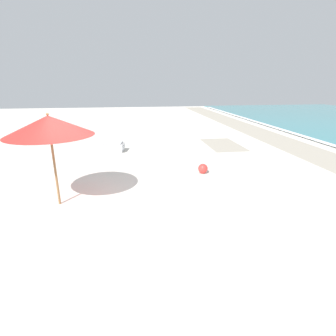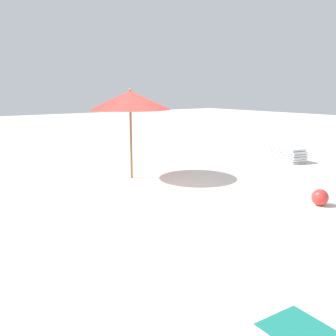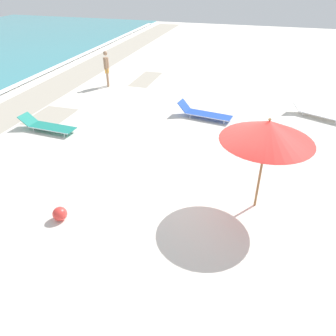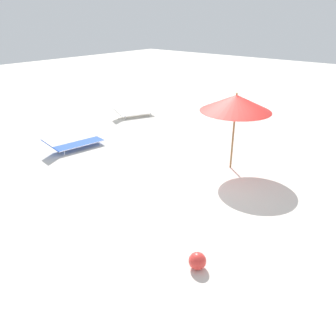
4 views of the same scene
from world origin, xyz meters
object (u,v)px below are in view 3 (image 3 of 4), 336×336
object	(u,v)px
sun_lounger_beside_umbrella	(47,126)
sun_lounger_near_water_left	(316,112)
beach_ball	(60,214)
beach_umbrella	(268,131)
sun_lounger_under_umbrella	(204,113)
beachgoer_wading_adult	(107,67)

from	to	relation	value
sun_lounger_beside_umbrella	sun_lounger_near_water_left	size ratio (longest dim) A/B	1.06
sun_lounger_beside_umbrella	beach_ball	world-z (taller)	sun_lounger_beside_umbrella
sun_lounger_near_water_left	beach_ball	xyz separation A→B (m)	(-8.67, 6.66, -0.04)
beach_umbrella	sun_lounger_beside_umbrella	xyz separation A→B (m)	(2.46, 7.87, -1.95)
beach_umbrella	sun_lounger_near_water_left	world-z (taller)	beach_umbrella
sun_lounger_beside_umbrella	sun_lounger_near_water_left	world-z (taller)	sun_lounger_near_water_left
beach_umbrella	sun_lounger_beside_umbrella	distance (m)	8.48
sun_lounger_under_umbrella	beach_ball	xyz separation A→B (m)	(-7.24, 2.22, -0.04)
sun_lounger_near_water_left	beachgoer_wading_adult	bearing A→B (deg)	106.29
beach_umbrella	sun_lounger_beside_umbrella	size ratio (longest dim) A/B	1.10
beachgoer_wading_adult	beach_ball	size ratio (longest dim) A/B	4.94
sun_lounger_under_umbrella	beach_ball	bearing A→B (deg)	172.28
beach_umbrella	sun_lounger_near_water_left	xyz separation A→B (m)	(6.75, -2.05, -1.94)
beach_umbrella	sun_lounger_beside_umbrella	world-z (taller)	beach_umbrella
sun_lounger_under_umbrella	sun_lounger_near_water_left	world-z (taller)	sun_lounger_under_umbrella
sun_lounger_under_umbrella	beachgoer_wading_adult	world-z (taller)	beachgoer_wading_adult
sun_lounger_under_umbrella	sun_lounger_near_water_left	xyz separation A→B (m)	(1.43, -4.44, 0.00)
sun_lounger_under_umbrella	beach_umbrella	bearing A→B (deg)	-146.47
sun_lounger_beside_umbrella	beachgoer_wading_adult	bearing A→B (deg)	4.88
sun_lounger_near_water_left	beachgoer_wading_adult	xyz separation A→B (m)	(1.27, 10.00, 0.78)
beach_umbrella	sun_lounger_under_umbrella	size ratio (longest dim) A/B	1.08
sun_lounger_under_umbrella	sun_lounger_beside_umbrella	size ratio (longest dim) A/B	1.02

